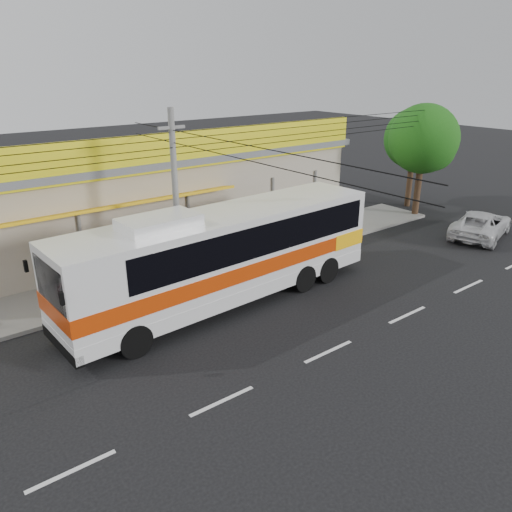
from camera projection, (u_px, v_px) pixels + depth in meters
The scene contains 9 objects.
ground at pixel (277, 321), 17.42m from camera, with size 120.00×120.00×0.00m, color black.
sidewalk at pixel (189, 267), 21.82m from camera, with size 30.00×3.20×0.15m, color gray.
lane_markings at pixel (328, 352), 15.57m from camera, with size 50.00×0.12×0.01m, color silver, non-canonical shape.
storefront_building at pixel (131, 194), 25.10m from camera, with size 22.60×9.20×5.70m.
coach_bus at pixel (230, 249), 18.21m from camera, with size 12.66×3.25×3.87m.
white_car at pixel (481, 224), 25.72m from camera, with size 2.22×4.82×1.34m, color silver.
utility_pole at pixel (172, 142), 17.93m from camera, with size 34.00×14.00×6.99m.
tree_near at pixel (426, 141), 27.96m from camera, with size 3.87×3.87×6.42m.
tree_far at pixel (416, 140), 30.15m from camera, with size 3.63×3.63×6.02m.
Camera 1 is at (-10.01, -11.76, 8.40)m, focal length 35.00 mm.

